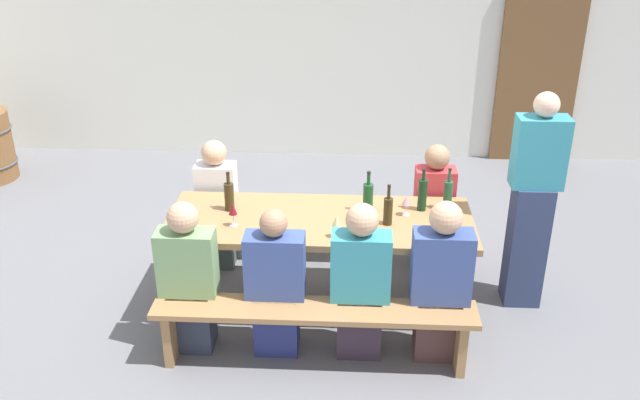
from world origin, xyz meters
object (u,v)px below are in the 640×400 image
at_px(wine_glass_0, 337,221).
at_px(seated_guest_near_1, 276,287).
at_px(standing_host, 532,206).
at_px(bench_near, 314,319).
at_px(wine_bottle_2, 448,194).
at_px(seated_guest_near_0, 189,281).
at_px(wine_bottle_4, 388,210).
at_px(tasting_table, 320,227).
at_px(seated_guest_far_0, 218,206).
at_px(seated_guest_far_1, 433,211).
at_px(seated_guest_near_2, 360,284).
at_px(wooden_door, 538,72).
at_px(bench_far, 325,221).
at_px(wine_bottle_1, 368,197).
at_px(wine_glass_3, 407,201).
at_px(wine_bottle_3, 422,194).
at_px(wine_glass_2, 446,212).
at_px(wine_glass_1, 233,210).
at_px(wine_bottle_0, 229,196).
at_px(seated_guest_near_3, 440,285).

relative_size(wine_glass_0, seated_guest_near_1, 0.16).
bearing_deg(standing_host, bench_near, 28.82).
relative_size(wine_bottle_2, seated_guest_near_0, 0.30).
height_order(wine_glass_0, standing_host, standing_host).
xyz_separation_m(wine_bottle_4, wine_glass_0, (-0.37, -0.22, 0.01)).
relative_size(tasting_table, seated_guest_far_0, 2.01).
height_order(seated_guest_near_0, seated_guest_far_1, seated_guest_far_1).
bearing_deg(seated_guest_far_1, seated_guest_far_0, -90.00).
xyz_separation_m(seated_guest_near_1, seated_guest_near_2, (0.58, 0.00, 0.04)).
distance_m(wooden_door, bench_near, 4.60).
bearing_deg(wine_glass_0, bench_far, 97.38).
relative_size(wine_glass_0, seated_guest_near_0, 0.16).
xyz_separation_m(bench_near, wine_bottle_1, (0.35, 0.87, 0.51)).
bearing_deg(seated_guest_near_0, wine_glass_3, -66.23).
bearing_deg(standing_host, tasting_table, 5.02).
bearing_deg(wine_bottle_3, wine_bottle_2, 5.47).
bearing_deg(wine_glass_0, wine_glass_2, 14.89).
bearing_deg(bench_near, wine_bottle_1, 67.75).
xyz_separation_m(bench_near, seated_guest_near_2, (0.30, 0.15, 0.19)).
bearing_deg(wine_bottle_4, tasting_table, 172.49).
xyz_separation_m(wooden_door, wine_bottle_2, (-1.34, -2.99, -0.18)).
height_order(wine_bottle_1, seated_guest_far_1, seated_guest_far_1).
xyz_separation_m(wine_glass_3, seated_guest_near_2, (-0.33, -0.66, -0.32)).
xyz_separation_m(wine_bottle_4, wine_glass_1, (-1.12, -0.09, 0.02)).
distance_m(wine_bottle_3, seated_guest_far_1, 0.53).
height_order(seated_guest_near_2, seated_guest_far_0, seated_guest_near_2).
relative_size(bench_near, wine_bottle_1, 6.68).
distance_m(wine_glass_1, seated_guest_near_2, 1.07).
xyz_separation_m(wooden_door, wine_bottle_0, (-2.99, -3.09, -0.18)).
distance_m(wine_bottle_2, wine_glass_0, 0.96).
distance_m(wine_bottle_4, seated_guest_far_0, 1.56).
bearing_deg(seated_guest_near_0, wine_glass_1, -30.60).
bearing_deg(wine_glass_2, wine_bottle_0, 173.33).
bearing_deg(wine_glass_2, seated_guest_near_0, -164.39).
bearing_deg(wine_bottle_3, seated_guest_far_1, 70.20).
height_order(wine_bottle_4, seated_guest_near_1, seated_guest_near_1).
relative_size(seated_guest_far_0, standing_host, 0.67).
height_order(wooden_door, seated_guest_near_1, wooden_door).
bearing_deg(wine_glass_0, wine_bottle_3, 36.88).
bearing_deg(bench_far, seated_guest_far_1, -9.43).
bearing_deg(wine_bottle_4, wine_glass_2, -2.07).
bearing_deg(bench_near, bench_far, 90.00).
height_order(bench_near, wine_glass_0, wine_glass_0).
height_order(wine_bottle_3, wine_glass_2, wine_bottle_3).
bearing_deg(wine_bottle_1, wine_bottle_2, 6.42).
height_order(wooden_door, wine_bottle_1, wooden_door).
height_order(wooden_door, seated_guest_near_3, wooden_door).
xyz_separation_m(wine_glass_3, seated_guest_near_3, (0.20, -0.66, -0.30)).
height_order(wine_glass_0, wine_glass_1, wine_glass_1).
bearing_deg(wine_bottle_1, seated_guest_near_2, -93.97).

